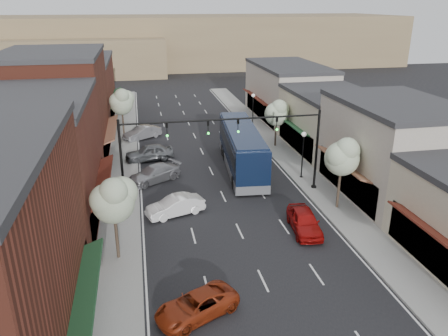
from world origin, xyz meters
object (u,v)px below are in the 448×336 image
coach_bus (242,148)px  parked_car_e (142,133)px  signal_mast_left (152,148)px  lamp_post_far (253,105)px  lamp_post_near (303,147)px  tree_left_near (114,199)px  red_hatchback (304,221)px  tree_right_near (343,155)px  parked_car_c (154,174)px  parked_car_b (175,206)px  signal_mast_right (290,140)px  parked_car_d (149,153)px  parked_car_a (197,305)px  tree_right_far (277,112)px  tree_left_far (122,101)px

coach_bus → parked_car_e: coach_bus is taller
signal_mast_left → lamp_post_far: bearing=56.1°
lamp_post_near → lamp_post_far: 17.50m
tree_left_near → red_hatchback: tree_left_near is taller
lamp_post_near → lamp_post_far: same height
tree_left_near → lamp_post_far: (16.05, 28.06, -1.22)m
tree_right_near → lamp_post_near: (-0.55, 6.56, -1.45)m
red_hatchback → tree_left_near: bearing=-168.3°
parked_car_c → parked_car_b: bearing=-20.9°
signal_mast_right → lamp_post_near: signal_mast_right is taller
signal_mast_left → tree_right_near: 14.55m
signal_mast_right → parked_car_d: 15.67m
parked_car_a → parked_car_c: (-1.26, 18.66, 0.12)m
signal_mast_left → parked_car_c: 5.91m
tree_right_far → parked_car_a: 29.21m
tree_left_near → parked_car_d: size_ratio=1.17×
parked_car_c → parked_car_d: (-0.19, 5.76, 0.09)m
tree_left_near → lamp_post_far: size_ratio=1.28×
tree_left_near → tree_left_far: size_ratio=0.93×
tree_right_far → red_hatchback: (-3.88, -18.79, -3.21)m
tree_right_far → lamp_post_far: 8.13m
coach_bus → parked_car_e: (-9.19, 11.95, -1.36)m
tree_right_far → parked_car_b: bearing=-130.9°
parked_car_b → parked_car_d: (-1.45, 12.74, 0.10)m
parked_car_c → parked_car_d: size_ratio=1.05×
signal_mast_left → parked_car_d: size_ratio=1.69×
parked_car_d → tree_left_near: bearing=-15.6°
signal_mast_left → parked_car_c: (0.16, 4.45, -3.88)m
tree_left_far → coach_bus: 16.61m
signal_mast_right → parked_car_c: signal_mast_right is taller
lamp_post_far → parked_car_e: (-14.00, -2.07, -2.24)m
tree_left_far → parked_car_a: tree_left_far is taller
tree_left_far → lamp_post_far: tree_left_far is taller
tree_right_near → parked_car_e: size_ratio=1.28×
tree_left_far → signal_mast_right: bearing=-52.3°
parked_car_c → parked_car_e: size_ratio=1.10×
tree_left_far → parked_car_b: size_ratio=1.38×
parked_car_c → parked_car_d: parked_car_d is taller
signal_mast_left → parked_car_a: bearing=-84.3°
signal_mast_left → coach_bus: size_ratio=0.60×
red_hatchback → parked_car_d: parked_car_d is taller
signal_mast_right → parked_car_c: bearing=158.1°
coach_bus → lamp_post_far: bearing=76.2°
tree_left_far → lamp_post_near: size_ratio=1.38×
tree_right_near → red_hatchback: tree_right_near is taller
parked_car_a → red_hatchback: bearing=104.3°
lamp_post_far → parked_car_d: size_ratio=0.91×
parked_car_c → coach_bus: bearing=69.1°
tree_left_near → signal_mast_right: bearing=30.1°
tree_right_far → tree_left_near: bearing=-129.7°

